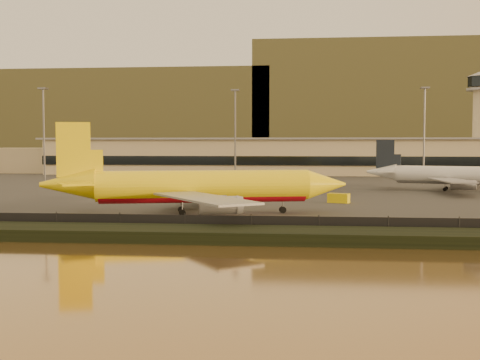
{
  "coord_description": "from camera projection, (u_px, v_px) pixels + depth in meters",
  "views": [
    {
      "loc": [
        7.8,
        -83.69,
        11.02
      ],
      "look_at": [
        -1.84,
        12.0,
        5.09
      ],
      "focal_mm": 45.0,
      "sensor_mm": 36.0,
      "label": 1
    }
  ],
  "objects": [
    {
      "name": "ground",
      "position": [
        244.0,
        221.0,
        84.57
      ],
      "size": [
        900.0,
        900.0,
        0.0
      ],
      "primitive_type": "plane",
      "color": "black",
      "rests_on": "ground"
    },
    {
      "name": "embankment",
      "position": [
        230.0,
        235.0,
        67.65
      ],
      "size": [
        320.0,
        7.0,
        1.4
      ],
      "primitive_type": "cube",
      "color": "black",
      "rests_on": "ground"
    },
    {
      "name": "tarmac",
      "position": [
        274.0,
        180.0,
        178.91
      ],
      "size": [
        320.0,
        220.0,
        0.2
      ],
      "primitive_type": "cube",
      "color": "#2D2D2D",
      "rests_on": "ground"
    },
    {
      "name": "perimeter_fence",
      "position": [
        234.0,
        225.0,
        71.58
      ],
      "size": [
        300.0,
        0.05,
        2.2
      ],
      "primitive_type": "cube",
      "color": "black",
      "rests_on": "tarmac"
    },
    {
      "name": "terminal_building",
      "position": [
        236.0,
        157.0,
        210.32
      ],
      "size": [
        202.0,
        25.0,
        12.6
      ],
      "color": "tan",
      "rests_on": "tarmac"
    },
    {
      "name": "apron_light_masts",
      "position": [
        328.0,
        125.0,
        156.58
      ],
      "size": [
        152.2,
        12.2,
        25.4
      ],
      "color": "slate",
      "rests_on": "tarmac"
    },
    {
      "name": "distant_hills",
      "position": [
        260.0,
        114.0,
        422.36
      ],
      "size": [
        470.0,
        160.0,
        70.0
      ],
      "color": "brown",
      "rests_on": "ground"
    },
    {
      "name": "dhl_cargo_jet",
      "position": [
        198.0,
        187.0,
        90.88
      ],
      "size": [
        46.04,
        44.25,
        13.87
      ],
      "rotation": [
        0.0,
        0.0,
        0.24
      ],
      "color": "yellow",
      "rests_on": "tarmac"
    },
    {
      "name": "white_narrowbody_jet",
      "position": [
        456.0,
        176.0,
        135.55
      ],
      "size": [
        39.3,
        37.34,
        11.58
      ],
      "rotation": [
        0.0,
        0.0,
        -0.32
      ],
      "color": "silver",
      "rests_on": "tarmac"
    },
    {
      "name": "gse_vehicle_yellow",
      "position": [
        339.0,
        198.0,
        108.8
      ],
      "size": [
        4.15,
        2.97,
        1.71
      ],
      "primitive_type": "cube",
      "rotation": [
        0.0,
        0.0,
        -0.37
      ],
      "color": "yellow",
      "rests_on": "tarmac"
    },
    {
      "name": "gse_vehicle_white",
      "position": [
        190.0,
        192.0,
        122.87
      ],
      "size": [
        3.76,
        1.98,
        1.63
      ],
      "primitive_type": "cube",
      "rotation": [
        0.0,
        0.0,
        0.1
      ],
      "color": "silver",
      "rests_on": "tarmac"
    }
  ]
}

